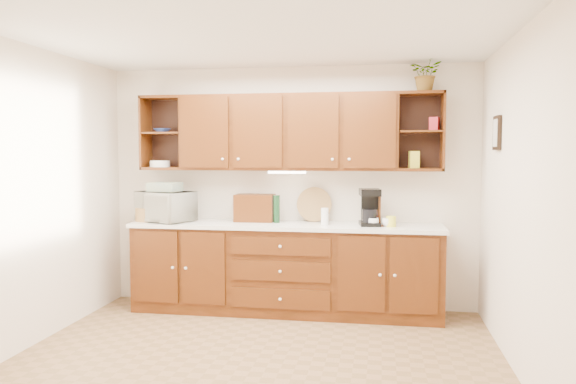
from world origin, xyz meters
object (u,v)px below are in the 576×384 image
(microwave, at_px, (165,206))
(bread_box, at_px, (255,208))
(potted_plant, at_px, (427,74))
(coffee_maker, at_px, (370,208))

(microwave, xyz_separation_m, bread_box, (0.95, 0.15, -0.02))
(bread_box, bearing_deg, microwave, -171.93)
(microwave, height_order, potted_plant, potted_plant)
(bread_box, height_order, potted_plant, potted_plant)
(bread_box, xyz_separation_m, coffee_maker, (1.23, -0.13, 0.03))
(microwave, height_order, coffee_maker, coffee_maker)
(coffee_maker, relative_size, potted_plant, 1.06)
(microwave, xyz_separation_m, coffee_maker, (2.18, 0.02, 0.02))
(bread_box, relative_size, potted_plant, 1.18)
(microwave, bearing_deg, potted_plant, 27.56)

